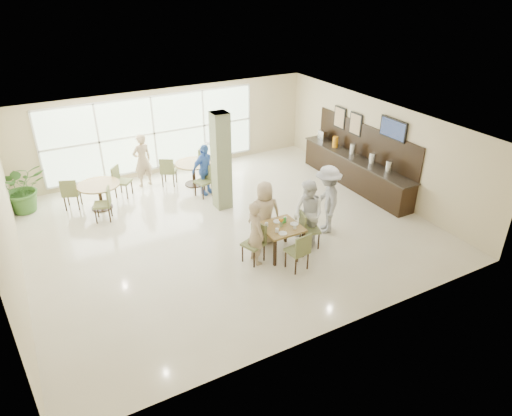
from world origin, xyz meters
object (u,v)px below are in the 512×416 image
potted_plant (22,188)px  adult_a (205,170)px  round_table_left (99,189)px  teen_right (308,214)px  buffet_counter (355,169)px  teen_far (265,213)px  teen_standing (327,200)px  round_table_right (193,168)px  main_table (281,230)px  adult_b (218,152)px  adult_standing (142,160)px  teen_left (256,233)px

potted_plant → adult_a: (4.95, -1.40, 0.07)m
round_table_left → teen_right: 6.08m
teen_right → buffet_counter: bearing=121.3°
teen_far → adult_a: 3.30m
teen_standing → round_table_right: bearing=-131.0°
round_table_right → adult_a: 0.81m
adult_a → teen_right: bearing=-89.1°
round_table_right → buffet_counter: 5.12m
main_table → potted_plant: potted_plant is taller
main_table → adult_b: size_ratio=0.50×
adult_a → teen_standing: bearing=-76.9°
potted_plant → adult_standing: size_ratio=0.84×
adult_a → adult_b: bearing=31.5°
adult_a → adult_b: size_ratio=0.87×
adult_a → round_table_left: bearing=155.3°
potted_plant → adult_b: (5.81, -0.51, 0.19)m
round_table_right → buffet_counter: (4.46, -2.52, -0.03)m
round_table_left → teen_far: (3.25, -3.84, 0.22)m
main_table → teen_right: (0.80, 0.05, 0.21)m
buffet_counter → teen_right: bearing=-146.6°
potted_plant → teen_far: size_ratio=0.88×
potted_plant → teen_left: bearing=-49.9°
round_table_right → teen_right: teen_right is taller
main_table → buffet_counter: (4.11, 2.23, -0.10)m
teen_standing → teen_far: bearing=-75.8°
buffet_counter → round_table_right: bearing=150.6°
buffet_counter → teen_far: size_ratio=2.88×
adult_a → teen_left: bearing=-110.4°
potted_plant → teen_standing: 8.47m
adult_a → buffet_counter: bearing=-36.1°
round_table_left → teen_far: size_ratio=0.73×
round_table_left → round_table_right: 2.97m
teen_far → adult_standing: bearing=-54.2°
potted_plant → teen_left: size_ratio=0.92×
round_table_left → teen_standing: (4.92, -4.15, 0.32)m
round_table_right → adult_a: bearing=-84.4°
teen_standing → buffet_counter: bearing=151.6°
round_table_right → adult_standing: 1.59m
round_table_left → round_table_right: (2.96, 0.23, -0.01)m
round_table_left → teen_far: teen_far is taller
adult_standing → teen_left: bearing=87.2°
round_table_right → potted_plant: potted_plant is taller
teen_far → teen_right: 1.07m
teen_left → teen_right: bearing=-87.9°
round_table_left → adult_b: adult_b is taller
buffet_counter → teen_left: size_ratio=3.01×
round_table_right → teen_far: (0.29, -4.07, 0.24)m
teen_far → teen_standing: (1.67, -0.31, 0.10)m
buffet_counter → teen_far: (-4.17, -1.55, 0.26)m
main_table → adult_b: 4.89m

